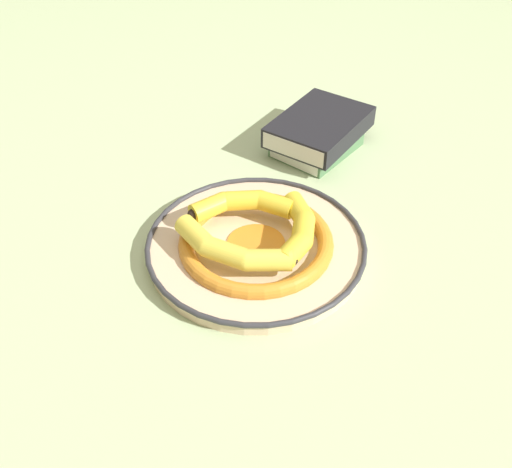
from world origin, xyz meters
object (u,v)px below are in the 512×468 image
Objects in this scene: banana_a at (244,204)px; banana_b at (227,249)px; book_stack at (318,133)px; banana_c at (298,231)px; decorative_bowl at (256,245)px.

banana_a is 1.02× the size of banana_b.
banana_b is 0.38m from book_stack.
banana_c is 0.71× the size of book_stack.
decorative_bowl is at bearing 103.66° from banana_a.
banana_b is 1.06× the size of banana_c.
banana_c is at bearing 47.14° from banana_b.
banana_a reaches higher than decorative_bowl.
banana_c is (-0.07, -0.08, 0.00)m from banana_a.
banana_c reaches higher than book_stack.
book_stack is (0.30, -0.09, -0.02)m from banana_c.
decorative_bowl is 1.88× the size of banana_a.
book_stack is at bearing -2.71° from banana_c.
book_stack is at bearing -123.85° from banana_a.
book_stack reaches higher than decorative_bowl.
book_stack is (0.23, -0.16, -0.02)m from banana_a.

